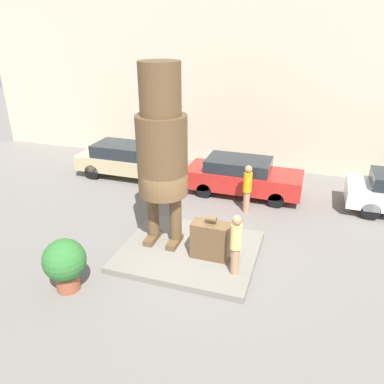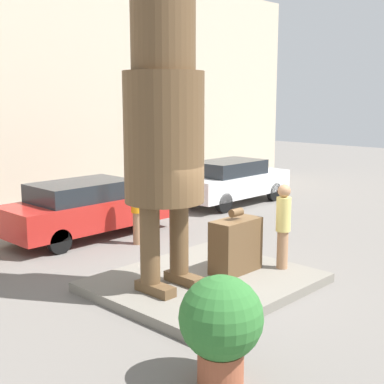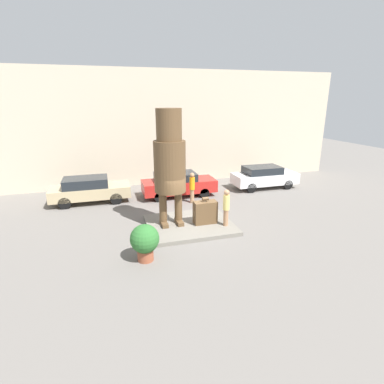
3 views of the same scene
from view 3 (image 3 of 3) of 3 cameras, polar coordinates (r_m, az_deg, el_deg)
ground_plane at (r=14.72m, az=-0.43°, el=-6.58°), size 60.00×60.00×0.00m
pedestal at (r=14.68m, az=-0.43°, el=-6.25°), size 4.05×3.46×0.18m
building_backdrop at (r=21.82m, az=-6.78°, el=11.97°), size 28.00×0.60×7.95m
statue_figure at (r=13.69m, az=-4.27°, el=6.25°), size 1.46×1.46×5.40m
giant_suitcase at (r=14.46m, az=2.52°, el=-3.85°), size 1.11×0.54×1.32m
tourist at (r=14.11m, az=6.54°, el=-2.69°), size 0.30×0.30×1.78m
parked_car_tan at (r=18.82m, az=-18.97°, el=0.51°), size 4.57×1.77×1.54m
parked_car_red at (r=19.00m, az=-2.64°, el=1.56°), size 4.62×1.76×1.52m
parked_car_white at (r=21.34m, az=13.56°, el=2.89°), size 4.48×1.73×1.54m
planter_pot at (r=11.61m, az=-8.99°, el=-9.11°), size 1.11×1.11×1.47m
worker_hivis at (r=17.68m, az=0.01°, el=1.05°), size 0.31×0.31×1.84m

